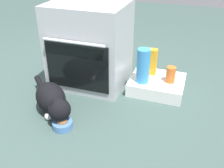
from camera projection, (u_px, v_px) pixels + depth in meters
The scene contains 8 objects.
ground at pixel (72, 103), 2.11m from camera, with size 8.00×8.00×0.00m, color #384C47.
oven at pixel (90, 45), 2.26m from camera, with size 0.65×0.60×0.74m.
pantry_cabinet at pixel (157, 84), 2.27m from camera, with size 0.47×0.40×0.11m, color white.
food_bowl at pixel (63, 124), 1.82m from camera, with size 0.14×0.14×0.09m.
cat at pixel (52, 100), 1.93m from camera, with size 0.57×0.52×0.24m.
sauce_jar at pixel (171, 75), 2.16m from camera, with size 0.08×0.08×0.14m, color #D16023.
juice_carton at pixel (152, 62), 2.26m from camera, with size 0.09×0.06×0.24m, color orange.
water_bottle at pixel (143, 66), 2.12m from camera, with size 0.11×0.11×0.30m, color #388CD1.
Camera 1 is at (0.89, -1.54, 1.19)m, focal length 40.74 mm.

